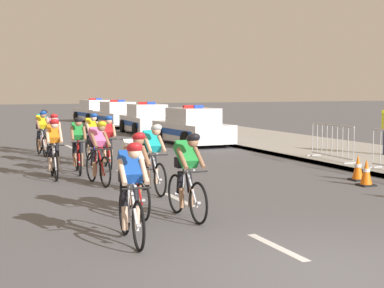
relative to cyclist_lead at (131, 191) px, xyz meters
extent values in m
plane|color=#56565B|center=(1.89, -2.32, -0.79)|extent=(160.00, 160.00, 0.00)
cube|color=#A3A099|center=(10.29, 11.68, -0.73)|extent=(5.10, 60.00, 0.12)
cube|color=#9E9E99|center=(7.82, 11.68, -0.72)|extent=(0.16, 60.00, 0.13)
cube|color=white|center=(1.89, -1.00, -0.78)|extent=(0.14, 1.60, 0.01)
cube|color=white|center=(1.89, 3.00, -0.78)|extent=(0.14, 1.60, 0.01)
cube|color=white|center=(1.89, 7.00, -0.78)|extent=(0.14, 1.60, 0.01)
cube|color=white|center=(1.89, 11.00, -0.78)|extent=(0.14, 1.60, 0.01)
cube|color=white|center=(1.89, 15.00, -0.78)|extent=(0.14, 1.60, 0.01)
cube|color=white|center=(1.89, 19.00, -0.78)|extent=(0.14, 1.60, 0.01)
cube|color=white|center=(1.89, 23.00, -0.78)|extent=(0.14, 1.60, 0.01)
torus|color=black|center=(-0.03, -0.48, -0.42)|extent=(0.10, 0.73, 0.72)
cylinder|color=#99999E|center=(-0.03, -0.48, -0.42)|extent=(0.06, 0.06, 0.06)
torus|color=black|center=(0.04, 0.52, -0.42)|extent=(0.10, 0.73, 0.72)
cylinder|color=#99999E|center=(0.04, 0.52, -0.42)|extent=(0.06, 0.06, 0.06)
cylinder|color=white|center=(0.00, -0.03, 0.11)|extent=(0.08, 0.55, 0.04)
cylinder|color=white|center=(-0.01, -0.20, -0.21)|extent=(0.07, 0.48, 0.63)
cylinder|color=white|center=(0.01, 0.17, -0.19)|extent=(0.04, 0.04, 0.65)
cylinder|color=black|center=(-0.03, -0.38, 0.09)|extent=(0.42, 0.06, 0.03)
cube|color=black|center=(0.01, 0.17, 0.15)|extent=(0.12, 0.23, 0.05)
cube|color=blue|center=(0.00, 0.05, 0.35)|extent=(0.32, 0.56, 0.46)
cube|color=black|center=(0.01, 0.16, 0.19)|extent=(0.29, 0.22, 0.18)
cylinder|color=black|center=(0.10, 0.11, -0.15)|extent=(0.13, 0.23, 0.40)
cylinder|color=beige|center=(0.09, 0.03, -0.41)|extent=(0.10, 0.16, 0.36)
cylinder|color=black|center=(-0.08, 0.12, -0.15)|extent=(0.12, 0.18, 0.40)
cylinder|color=beige|center=(-0.09, 0.04, -0.41)|extent=(0.10, 0.13, 0.36)
cylinder|color=beige|center=(0.15, -0.18, 0.30)|extent=(0.10, 0.41, 0.35)
cylinder|color=beige|center=(-0.17, -0.16, 0.30)|extent=(0.10, 0.41, 0.35)
sphere|color=beige|center=(-0.02, -0.25, 0.59)|extent=(0.19, 0.19, 0.19)
ellipsoid|color=red|center=(-0.02, -0.26, 0.66)|extent=(0.25, 0.33, 0.24)
torus|color=black|center=(1.39, 0.76, -0.42)|extent=(0.07, 0.73, 0.72)
cylinder|color=#99999E|center=(1.39, 0.76, -0.42)|extent=(0.06, 0.06, 0.06)
torus|color=black|center=(1.36, 1.76, -0.42)|extent=(0.07, 0.73, 0.72)
cylinder|color=#99999E|center=(1.36, 1.76, -0.42)|extent=(0.06, 0.06, 0.06)
cylinder|color=silver|center=(1.38, 1.21, 0.11)|extent=(0.05, 0.55, 0.04)
cylinder|color=silver|center=(1.38, 1.04, -0.21)|extent=(0.05, 0.48, 0.63)
cylinder|color=silver|center=(1.37, 1.41, -0.19)|extent=(0.04, 0.04, 0.65)
cylinder|color=black|center=(1.39, 0.86, 0.09)|extent=(0.42, 0.04, 0.03)
cube|color=black|center=(1.37, 1.41, 0.15)|extent=(0.11, 0.22, 0.05)
cube|color=green|center=(1.37, 1.29, 0.35)|extent=(0.30, 0.55, 0.47)
cube|color=black|center=(1.37, 1.40, 0.19)|extent=(0.29, 0.21, 0.18)
cylinder|color=black|center=(1.46, 1.35, -0.15)|extent=(0.12, 0.23, 0.40)
cylinder|color=#9E7051|center=(1.47, 1.27, -0.41)|extent=(0.09, 0.16, 0.36)
cylinder|color=black|center=(1.28, 1.35, -0.15)|extent=(0.12, 0.17, 0.40)
cylinder|color=#9E7051|center=(1.29, 1.27, -0.41)|extent=(0.09, 0.13, 0.36)
cylinder|color=#9E7051|center=(1.54, 1.08, 0.30)|extent=(0.09, 0.40, 0.35)
cylinder|color=#9E7051|center=(1.22, 1.07, 0.30)|extent=(0.09, 0.40, 0.35)
sphere|color=#9E7051|center=(1.38, 0.99, 0.59)|extent=(0.19, 0.19, 0.19)
ellipsoid|color=black|center=(1.38, 0.98, 0.66)|extent=(0.24, 0.32, 0.24)
torus|color=black|center=(0.60, 1.34, -0.42)|extent=(0.06, 0.72, 0.72)
cylinder|color=#99999E|center=(0.60, 1.34, -0.42)|extent=(0.06, 0.06, 0.06)
torus|color=black|center=(0.58, 2.34, -0.42)|extent=(0.06, 0.72, 0.72)
cylinder|color=#99999E|center=(0.58, 2.34, -0.42)|extent=(0.06, 0.06, 0.06)
cylinder|color=#B21919|center=(0.59, 1.79, 0.11)|extent=(0.05, 0.55, 0.04)
cylinder|color=#B21919|center=(0.60, 1.62, -0.21)|extent=(0.05, 0.48, 0.63)
cylinder|color=#B21919|center=(0.59, 1.99, -0.19)|extent=(0.04, 0.04, 0.65)
cylinder|color=black|center=(0.60, 1.44, 0.09)|extent=(0.42, 0.04, 0.03)
cube|color=black|center=(0.59, 1.99, 0.15)|extent=(0.10, 0.22, 0.05)
cube|color=white|center=(0.59, 1.87, 0.35)|extent=(0.29, 0.54, 0.47)
cube|color=black|center=(0.59, 1.98, 0.19)|extent=(0.28, 0.21, 0.18)
cylinder|color=black|center=(0.68, 1.94, -0.15)|extent=(0.12, 0.23, 0.40)
cylinder|color=#9E7051|center=(0.68, 1.86, -0.41)|extent=(0.09, 0.16, 0.36)
cylinder|color=black|center=(0.50, 1.93, -0.15)|extent=(0.11, 0.17, 0.40)
cylinder|color=#9E7051|center=(0.50, 1.85, -0.41)|extent=(0.09, 0.12, 0.36)
cylinder|color=#9E7051|center=(0.76, 1.66, 0.30)|extent=(0.09, 0.40, 0.35)
cylinder|color=#9E7051|center=(0.44, 1.65, 0.30)|extent=(0.09, 0.40, 0.35)
sphere|color=#9E7051|center=(0.60, 1.57, 0.59)|extent=(0.19, 0.19, 0.19)
ellipsoid|color=red|center=(0.60, 1.56, 0.66)|extent=(0.24, 0.32, 0.24)
torus|color=black|center=(1.63, 3.43, -0.42)|extent=(0.06, 0.72, 0.72)
cylinder|color=#99999E|center=(1.63, 3.43, -0.42)|extent=(0.06, 0.06, 0.06)
torus|color=black|center=(1.60, 4.43, -0.42)|extent=(0.06, 0.72, 0.72)
cylinder|color=#99999E|center=(1.60, 4.43, -0.42)|extent=(0.06, 0.06, 0.06)
cylinder|color=silver|center=(1.62, 3.88, 0.11)|extent=(0.05, 0.55, 0.04)
cylinder|color=silver|center=(1.62, 3.71, -0.21)|extent=(0.05, 0.48, 0.63)
cylinder|color=silver|center=(1.61, 4.08, -0.19)|extent=(0.04, 0.04, 0.65)
cylinder|color=black|center=(1.63, 3.53, 0.09)|extent=(0.42, 0.04, 0.03)
cube|color=black|center=(1.61, 4.08, 0.15)|extent=(0.11, 0.22, 0.05)
cube|color=#19B2B7|center=(1.62, 3.96, 0.35)|extent=(0.29, 0.55, 0.46)
cube|color=black|center=(1.61, 4.07, 0.19)|extent=(0.29, 0.21, 0.18)
cylinder|color=black|center=(1.70, 4.02, -0.15)|extent=(0.12, 0.23, 0.40)
cylinder|color=tan|center=(1.71, 3.94, -0.41)|extent=(0.09, 0.16, 0.36)
cylinder|color=black|center=(1.53, 4.02, -0.15)|extent=(0.11, 0.17, 0.40)
cylinder|color=tan|center=(1.53, 3.94, -0.41)|extent=(0.09, 0.12, 0.36)
cylinder|color=tan|center=(1.78, 3.75, 0.30)|extent=(0.09, 0.40, 0.35)
cylinder|color=tan|center=(1.46, 3.74, 0.30)|extent=(0.09, 0.40, 0.35)
sphere|color=tan|center=(1.62, 3.66, 0.59)|extent=(0.19, 0.19, 0.19)
ellipsoid|color=white|center=(1.63, 3.65, 0.66)|extent=(0.24, 0.32, 0.24)
torus|color=black|center=(0.85, 5.04, -0.42)|extent=(0.12, 0.72, 0.72)
cylinder|color=#99999E|center=(0.85, 5.04, -0.42)|extent=(0.07, 0.07, 0.06)
torus|color=black|center=(0.75, 6.04, -0.42)|extent=(0.12, 0.72, 0.72)
cylinder|color=#99999E|center=(0.75, 6.04, -0.42)|extent=(0.07, 0.07, 0.06)
cylinder|color=#B21919|center=(0.80, 5.49, 0.11)|extent=(0.09, 0.55, 0.04)
cylinder|color=#B21919|center=(0.82, 5.31, -0.21)|extent=(0.09, 0.48, 0.63)
cylinder|color=#B21919|center=(0.78, 5.69, -0.19)|extent=(0.04, 0.04, 0.65)
cylinder|color=black|center=(0.84, 5.14, 0.09)|extent=(0.42, 0.07, 0.03)
cube|color=black|center=(0.78, 5.69, 0.15)|extent=(0.12, 0.23, 0.05)
cube|color=pink|center=(0.79, 5.56, 0.35)|extent=(0.34, 0.57, 0.45)
cube|color=black|center=(0.78, 5.68, 0.19)|extent=(0.30, 0.23, 0.18)
cylinder|color=black|center=(0.88, 5.64, -0.15)|extent=(0.13, 0.23, 0.40)
cylinder|color=#9E7051|center=(0.89, 5.56, -0.41)|extent=(0.11, 0.16, 0.36)
cylinder|color=black|center=(0.70, 5.62, -0.15)|extent=(0.13, 0.18, 0.40)
cylinder|color=#9E7051|center=(0.71, 5.54, -0.41)|extent=(0.10, 0.13, 0.36)
cylinder|color=#9E7051|center=(0.98, 5.37, 0.30)|extent=(0.12, 0.41, 0.35)
cylinder|color=#9E7051|center=(0.66, 5.33, 0.30)|extent=(0.12, 0.41, 0.35)
sphere|color=#9E7051|center=(0.83, 5.26, 0.59)|extent=(0.19, 0.19, 0.19)
ellipsoid|color=yellow|center=(0.83, 5.25, 0.66)|extent=(0.26, 0.34, 0.24)
torus|color=black|center=(0.68, 7.09, -0.42)|extent=(0.13, 0.72, 0.72)
cylinder|color=#99999E|center=(0.68, 7.09, -0.42)|extent=(0.07, 0.07, 0.06)
torus|color=black|center=(0.79, 8.08, -0.42)|extent=(0.13, 0.72, 0.72)
cylinder|color=#99999E|center=(0.79, 8.08, -0.42)|extent=(0.07, 0.07, 0.06)
cylinder|color=#B21919|center=(0.73, 7.54, 0.11)|extent=(0.10, 0.55, 0.04)
cylinder|color=#B21919|center=(0.71, 7.36, -0.21)|extent=(0.09, 0.48, 0.63)
cylinder|color=#B21919|center=(0.75, 7.73, -0.19)|extent=(0.04, 0.04, 0.65)
cylinder|color=black|center=(0.69, 7.19, 0.09)|extent=(0.42, 0.08, 0.03)
cube|color=black|center=(0.75, 7.73, 0.15)|extent=(0.12, 0.23, 0.05)
cube|color=green|center=(0.74, 7.61, 0.35)|extent=(0.34, 0.57, 0.46)
cube|color=black|center=(0.75, 7.72, 0.19)|extent=(0.30, 0.23, 0.18)
cylinder|color=black|center=(0.83, 7.66, -0.15)|extent=(0.13, 0.23, 0.40)
cylinder|color=#9E7051|center=(0.82, 7.58, -0.41)|extent=(0.11, 0.16, 0.36)
cylinder|color=black|center=(0.65, 7.68, -0.15)|extent=(0.13, 0.18, 0.40)
cylinder|color=#9E7051|center=(0.65, 7.60, -0.41)|extent=(0.10, 0.13, 0.36)
cylinder|color=#9E7051|center=(0.87, 7.38, 0.30)|extent=(0.12, 0.41, 0.35)
cylinder|color=#9E7051|center=(0.55, 7.41, 0.30)|extent=(0.12, 0.41, 0.35)
sphere|color=#9E7051|center=(0.70, 7.31, 0.59)|extent=(0.19, 0.19, 0.19)
ellipsoid|color=black|center=(0.70, 7.30, 0.66)|extent=(0.26, 0.34, 0.24)
torus|color=black|center=(1.64, 7.69, -0.42)|extent=(0.13, 0.72, 0.72)
cylinder|color=#99999E|center=(1.64, 7.69, -0.42)|extent=(0.07, 0.07, 0.06)
torus|color=black|center=(1.75, 8.68, -0.42)|extent=(0.13, 0.72, 0.72)
cylinder|color=#99999E|center=(1.75, 8.68, -0.42)|extent=(0.07, 0.07, 0.06)
cylinder|color=#B21919|center=(1.69, 8.13, 0.11)|extent=(0.10, 0.55, 0.04)
cylinder|color=#B21919|center=(1.67, 7.96, -0.21)|extent=(0.10, 0.48, 0.63)
cylinder|color=#B21919|center=(1.71, 8.33, -0.19)|extent=(0.04, 0.04, 0.65)
cylinder|color=black|center=(1.65, 7.79, 0.09)|extent=(0.42, 0.08, 0.03)
cube|color=black|center=(1.71, 8.33, 0.15)|extent=(0.13, 0.23, 0.05)
cube|color=red|center=(1.70, 8.21, 0.35)|extent=(0.34, 0.58, 0.45)
cube|color=black|center=(1.71, 8.32, 0.19)|extent=(0.30, 0.23, 0.18)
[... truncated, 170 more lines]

